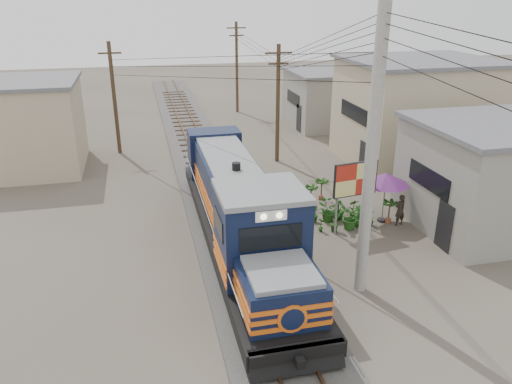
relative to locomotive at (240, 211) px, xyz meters
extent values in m
plane|color=#473F35|center=(0.00, -3.39, -1.68)|extent=(120.00, 120.00, 0.00)
cube|color=#595651|center=(0.00, 6.61, -1.60)|extent=(3.60, 70.00, 0.16)
cube|color=#51331E|center=(-0.54, 6.61, -1.42)|extent=(0.08, 70.00, 0.12)
cube|color=#51331E|center=(0.54, 6.61, -1.42)|extent=(0.08, 70.00, 0.12)
cube|color=black|center=(0.00, 0.05, -0.92)|extent=(2.79, 15.39, 0.53)
cube|color=black|center=(0.00, -4.76, -1.21)|extent=(2.12, 3.08, 0.63)
cube|color=black|center=(0.00, 4.86, -1.21)|extent=(2.12, 3.08, 0.63)
cube|color=black|center=(0.00, -5.91, -0.11)|extent=(2.29, 2.31, 1.44)
cube|color=black|center=(0.00, -3.51, 0.66)|extent=(2.73, 2.50, 2.98)
cube|color=slate|center=(0.00, -3.51, 2.20)|extent=(2.79, 2.63, 0.17)
cube|color=black|center=(0.00, -4.77, 1.19)|extent=(1.95, 0.06, 0.77)
cube|color=white|center=(0.00, -4.78, 1.91)|extent=(0.96, 0.06, 0.34)
cube|color=black|center=(0.00, 2.45, 0.28)|extent=(2.18, 9.42, 2.21)
cube|color=slate|center=(0.00, 2.45, 1.43)|extent=(1.95, 9.42, 0.17)
cube|color=orange|center=(0.00, 0.05, -0.40)|extent=(2.83, 15.39, 0.13)
cube|color=orange|center=(0.00, 0.05, -0.11)|extent=(2.83, 15.39, 0.13)
cube|color=orange|center=(0.00, 0.05, 0.18)|extent=(2.83, 15.39, 0.13)
cylinder|color=#9E9B93|center=(3.50, -3.89, 3.32)|extent=(0.40, 0.40, 10.00)
cylinder|color=#4C3826|center=(4.50, 10.61, 1.82)|extent=(0.24, 0.24, 7.00)
cube|color=#4C3826|center=(4.50, 10.61, 4.82)|extent=(1.60, 0.10, 0.10)
cube|color=#4C3826|center=(4.50, 10.61, 4.22)|extent=(1.20, 0.10, 0.10)
cylinder|color=#4C3826|center=(4.80, 24.61, 2.07)|extent=(0.24, 0.24, 7.50)
cube|color=#4C3826|center=(4.80, 24.61, 5.32)|extent=(1.60, 0.10, 0.10)
cube|color=#4C3826|center=(4.80, 24.61, 4.72)|extent=(1.20, 0.10, 0.10)
cylinder|color=#4C3826|center=(-5.00, 14.61, 1.82)|extent=(0.24, 0.24, 7.00)
cube|color=#4C3826|center=(-5.00, 14.61, 4.82)|extent=(1.60, 0.10, 0.10)
cube|color=#4C3826|center=(-5.00, 14.61, 4.22)|extent=(1.20, 0.10, 0.10)
cube|color=gray|center=(11.50, -0.39, 0.57)|extent=(7.00, 6.00, 4.50)
cube|color=slate|center=(11.50, -0.39, 2.92)|extent=(7.35, 6.30, 0.20)
cube|color=black|center=(7.98, -0.39, 0.80)|extent=(0.05, 3.00, 0.90)
cube|color=tan|center=(12.50, 8.61, 1.32)|extent=(8.00, 7.00, 6.00)
cube|color=slate|center=(12.50, 8.61, 4.42)|extent=(8.40, 7.35, 0.20)
cube|color=black|center=(8.48, 8.61, 1.62)|extent=(0.05, 3.50, 0.90)
cube|color=gray|center=(11.00, 18.61, 0.32)|extent=(6.00, 6.00, 4.00)
cube|color=slate|center=(11.00, 18.61, 2.42)|extent=(6.30, 6.30, 0.20)
cube|color=black|center=(7.98, 18.61, 0.52)|extent=(0.05, 3.00, 0.90)
cube|color=tan|center=(-10.00, 12.61, 0.82)|extent=(6.00, 6.00, 5.00)
cube|color=slate|center=(-10.00, 12.61, 3.42)|extent=(6.30, 6.30, 0.20)
cylinder|color=#99999E|center=(4.26, 0.35, -0.52)|extent=(0.10, 0.10, 2.32)
cylinder|color=#99999E|center=(5.91, 0.59, -0.52)|extent=(0.10, 0.10, 2.32)
cube|color=black|center=(5.08, 0.47, 0.74)|extent=(2.04, 0.41, 1.49)
cube|color=red|center=(5.08, 0.44, 0.74)|extent=(1.94, 0.36, 1.39)
cylinder|color=black|center=(6.83, 1.08, -1.63)|extent=(0.42, 0.42, 0.10)
cylinder|color=#99999E|center=(6.83, 1.08, -0.62)|extent=(0.05, 0.05, 2.12)
cone|color=#5A2163|center=(6.83, 1.08, 0.39)|extent=(2.24, 2.24, 0.53)
imported|color=black|center=(7.37, 0.52, -0.95)|extent=(0.60, 0.46, 1.46)
imported|color=#205117|center=(3.74, 0.69, -1.35)|extent=(0.38, 0.41, 0.65)
imported|color=#205117|center=(4.35, 0.59, -1.27)|extent=(0.56, 0.52, 0.82)
imported|color=#205117|center=(5.05, 0.61, -1.15)|extent=(1.21, 1.24, 1.05)
imported|color=#205117|center=(5.55, 0.84, -1.19)|extent=(0.72, 0.72, 0.97)
imported|color=#205117|center=(6.15, 0.79, -1.31)|extent=(0.43, 0.46, 0.73)
imported|color=#205117|center=(3.75, 1.73, -1.27)|extent=(0.53, 0.57, 0.81)
imported|color=#205117|center=(4.38, 1.65, -1.17)|extent=(1.20, 1.17, 1.01)
imported|color=#205117|center=(4.96, 1.76, -1.18)|extent=(0.73, 0.73, 0.99)
imported|color=#205117|center=(5.68, 1.71, -1.20)|extent=(0.51, 0.36, 0.95)
imported|color=#205117|center=(6.17, 1.74, -1.38)|extent=(0.43, 0.41, 0.60)
imported|color=#205117|center=(3.60, 2.90, -1.27)|extent=(0.84, 0.90, 0.81)
camera|label=1|loc=(-3.51, -17.71, 8.04)|focal=35.00mm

